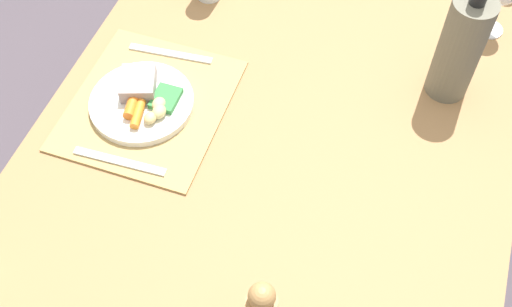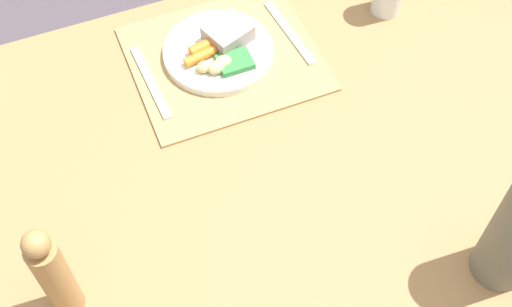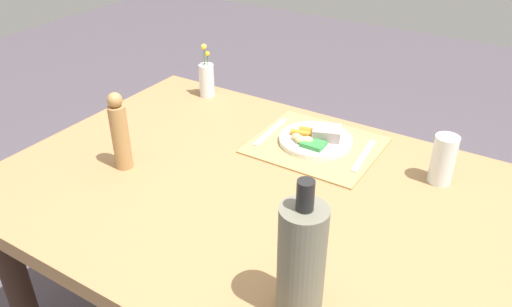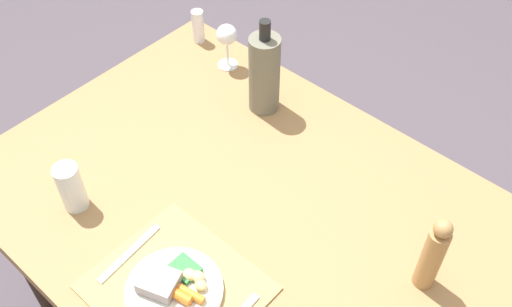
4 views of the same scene
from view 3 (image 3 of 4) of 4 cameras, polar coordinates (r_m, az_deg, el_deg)
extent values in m
cube|color=#9B7247|center=(1.42, 1.37, -5.08)|extent=(1.54, 1.03, 0.05)
cylinder|color=#2F2017|center=(2.23, -8.10, -1.96)|extent=(0.08, 0.08, 0.67)
cylinder|color=#2F2017|center=(1.82, -25.01, -13.73)|extent=(0.08, 0.08, 0.67)
cube|color=tan|center=(1.63, 6.84, 0.87)|extent=(0.38, 0.34, 0.01)
cylinder|color=white|center=(1.64, 6.69, 1.51)|extent=(0.23, 0.23, 0.02)
cube|color=gray|center=(1.63, 7.94, 2.33)|extent=(0.11, 0.10, 0.04)
cylinder|color=orange|center=(1.64, 5.73, 2.56)|extent=(0.05, 0.03, 0.03)
cylinder|color=orange|center=(1.63, 5.12, 2.29)|extent=(0.07, 0.03, 0.02)
ellipsoid|color=#C8BD7F|center=(1.59, 5.81, 1.51)|extent=(0.04, 0.03, 0.02)
ellipsoid|color=#C7BC77|center=(1.59, 5.02, 1.57)|extent=(0.04, 0.03, 0.02)
ellipsoid|color=tan|center=(1.61, 4.55, 1.90)|extent=(0.03, 0.03, 0.02)
cube|color=#31813C|center=(1.58, 6.45, 1.05)|extent=(0.07, 0.06, 0.01)
cube|color=silver|center=(1.59, 11.99, -0.21)|extent=(0.04, 0.21, 0.00)
cube|color=silver|center=(1.69, 1.63, 2.44)|extent=(0.03, 0.21, 0.00)
cylinder|color=#696757|center=(1.00, 5.10, -12.06)|extent=(0.09, 0.09, 0.26)
cylinder|color=black|center=(0.90, 5.55, -4.69)|extent=(0.03, 0.03, 0.06)
cylinder|color=silver|center=(1.50, 20.24, -0.65)|extent=(0.07, 0.07, 0.14)
cylinder|color=silver|center=(1.52, 20.05, -1.58)|extent=(0.06, 0.06, 0.08)
cylinder|color=#AA7D49|center=(1.52, -14.94, 1.74)|extent=(0.05, 0.05, 0.20)
sphere|color=#AA7D49|center=(1.46, -15.56, 5.80)|extent=(0.04, 0.04, 0.04)
cylinder|color=silver|center=(1.95, -5.55, 8.17)|extent=(0.06, 0.06, 0.12)
cylinder|color=#3F7233|center=(1.93, -5.72, 9.06)|extent=(0.00, 0.00, 0.20)
sphere|color=yellow|center=(1.90, -5.87, 11.82)|extent=(0.02, 0.02, 0.02)
cylinder|color=#3F7233|center=(1.94, -5.35, 8.74)|extent=(0.00, 0.00, 0.17)
sphere|color=yellow|center=(1.91, -5.47, 11.09)|extent=(0.02, 0.02, 0.02)
camera|label=1|loc=(1.59, -35.80, 37.29)|focal=44.36mm
camera|label=2|loc=(1.00, -47.23, 39.71)|focal=48.26mm
camera|label=4|loc=(2.12, -4.37, 42.80)|focal=41.09mm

